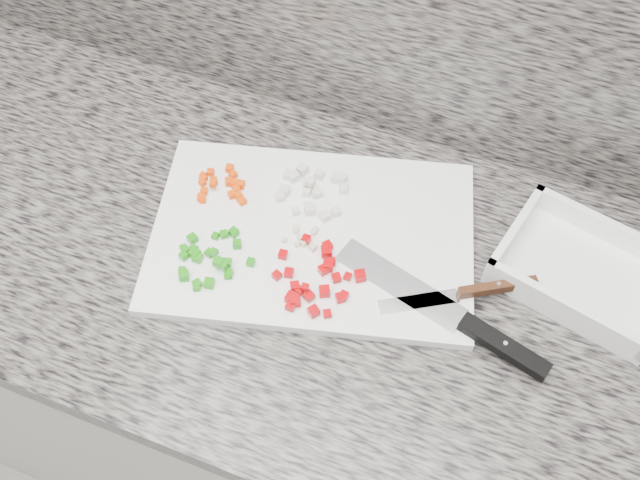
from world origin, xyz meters
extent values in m
cube|color=silver|center=(0.00, 1.44, 0.43)|extent=(3.92, 0.62, 0.86)
cube|color=#656059|center=(0.00, 1.44, 0.88)|extent=(3.96, 0.64, 0.04)
cube|color=white|center=(0.04, 1.48, 0.91)|extent=(0.54, 0.43, 0.02)
cube|color=#EF4305|center=(-0.08, 1.49, 0.92)|extent=(0.02, 0.02, 0.01)
cube|color=#EF4305|center=(-0.11, 1.52, 0.92)|extent=(0.02, 0.02, 0.01)
cube|color=#EF4305|center=(-0.12, 1.54, 0.92)|extent=(0.01, 0.01, 0.01)
cube|color=#EF4305|center=(-0.14, 1.48, 0.92)|extent=(0.02, 0.02, 0.01)
cube|color=#EF4305|center=(-0.10, 1.50, 0.92)|extent=(0.02, 0.02, 0.01)
cube|color=#EF4305|center=(-0.10, 1.51, 0.92)|extent=(0.01, 0.01, 0.01)
cube|color=#EF4305|center=(-0.15, 1.53, 0.92)|extent=(0.01, 0.01, 0.01)
cube|color=#EF4305|center=(-0.12, 1.52, 0.92)|extent=(0.02, 0.02, 0.01)
cube|color=#EF4305|center=(-0.14, 1.49, 0.92)|extent=(0.01, 0.01, 0.01)
cube|color=#EF4305|center=(-0.15, 1.50, 0.92)|extent=(0.01, 0.01, 0.01)
cube|color=#EF4305|center=(-0.09, 1.50, 0.92)|extent=(0.02, 0.02, 0.01)
cube|color=#EF4305|center=(-0.14, 1.47, 0.92)|extent=(0.01, 0.01, 0.01)
cube|color=#EF4305|center=(-0.14, 1.51, 0.92)|extent=(0.01, 0.01, 0.01)
cube|color=#EF4305|center=(-0.13, 1.50, 0.93)|extent=(0.01, 0.01, 0.01)
cube|color=#EF4305|center=(-0.13, 1.54, 0.92)|extent=(0.01, 0.01, 0.01)
cube|color=#EF4305|center=(-0.16, 1.51, 0.92)|extent=(0.01, 0.01, 0.01)
cube|color=#EF4305|center=(-0.10, 1.52, 0.92)|extent=(0.01, 0.01, 0.01)
cube|color=#EF4305|center=(-0.11, 1.52, 0.92)|extent=(0.01, 0.01, 0.01)
cube|color=#EF4305|center=(-0.16, 1.52, 0.92)|extent=(0.01, 0.01, 0.01)
cube|color=beige|center=(-0.03, 1.57, 0.92)|extent=(0.01, 0.01, 0.01)
cube|color=beige|center=(-0.02, 1.58, 0.92)|extent=(0.02, 0.02, 0.01)
cube|color=beige|center=(0.02, 1.51, 0.92)|extent=(0.02, 0.02, 0.01)
cube|color=beige|center=(0.05, 1.51, 0.92)|extent=(0.02, 0.02, 0.01)
cube|color=beige|center=(0.00, 1.56, 0.92)|extent=(0.02, 0.02, 0.01)
cube|color=beige|center=(0.00, 1.54, 0.92)|extent=(0.01, 0.01, 0.01)
cube|color=beige|center=(0.00, 1.51, 0.92)|extent=(0.01, 0.01, 0.01)
cube|color=beige|center=(0.06, 1.53, 0.92)|extent=(0.02, 0.02, 0.01)
cube|color=beige|center=(-0.03, 1.52, 0.92)|extent=(0.01, 0.01, 0.01)
cube|color=beige|center=(-0.03, 1.57, 0.92)|extent=(0.02, 0.02, 0.01)
cube|color=beige|center=(0.05, 1.59, 0.92)|extent=(0.02, 0.02, 0.01)
cube|color=beige|center=(0.02, 1.55, 0.92)|extent=(0.02, 0.02, 0.01)
cube|color=beige|center=(0.01, 1.56, 0.93)|extent=(0.02, 0.02, 0.01)
cube|color=beige|center=(-0.03, 1.53, 0.92)|extent=(0.02, 0.02, 0.01)
cube|color=beige|center=(0.01, 1.58, 0.92)|extent=(0.01, 0.01, 0.01)
cube|color=beige|center=(0.02, 1.55, 0.92)|extent=(0.02, 0.02, 0.01)
cube|color=beige|center=(-0.03, 1.52, 0.92)|extent=(0.02, 0.02, 0.01)
cube|color=beige|center=(0.06, 1.57, 0.92)|extent=(0.01, 0.01, 0.01)
cube|color=beige|center=(0.04, 1.59, 0.92)|extent=(0.02, 0.02, 0.01)
cube|color=beige|center=(0.02, 1.52, 0.92)|extent=(0.02, 0.02, 0.01)
cube|color=beige|center=(0.05, 1.58, 0.92)|extent=(0.01, 0.01, 0.01)
cube|color=#1B870C|center=(-0.05, 1.38, 0.93)|extent=(0.01, 0.01, 0.01)
cube|color=#1B870C|center=(-0.06, 1.38, 0.93)|extent=(0.01, 0.01, 0.01)
cube|color=#1B870C|center=(-0.10, 1.38, 0.92)|extent=(0.02, 0.02, 0.01)
cube|color=#1B870C|center=(-0.04, 1.37, 0.92)|extent=(0.01, 0.01, 0.01)
cube|color=#1B870C|center=(-0.06, 1.34, 0.92)|extent=(0.02, 0.02, 0.01)
cube|color=#1B870C|center=(-0.11, 1.35, 0.92)|extent=(0.01, 0.01, 0.01)
cube|color=#1B870C|center=(-0.04, 1.37, 0.92)|extent=(0.01, 0.01, 0.01)
cube|color=#1B870C|center=(-0.08, 1.43, 0.92)|extent=(0.02, 0.02, 0.01)
cube|color=#1B870C|center=(-0.02, 1.40, 0.92)|extent=(0.01, 0.01, 0.01)
cube|color=#1B870C|center=(-0.12, 1.38, 0.92)|extent=(0.01, 0.01, 0.01)
cube|color=#1B870C|center=(-0.05, 1.37, 0.93)|extent=(0.01, 0.01, 0.01)
cube|color=#1B870C|center=(-0.12, 1.37, 0.92)|extent=(0.01, 0.01, 0.01)
cube|color=#1B870C|center=(-0.08, 1.34, 0.92)|extent=(0.02, 0.02, 0.01)
cube|color=#1B870C|center=(-0.08, 1.33, 0.92)|extent=(0.01, 0.01, 0.01)
cube|color=#1B870C|center=(-0.12, 1.38, 0.92)|extent=(0.01, 0.01, 0.01)
cube|color=#1B870C|center=(-0.12, 1.40, 0.92)|extent=(0.02, 0.02, 0.01)
cube|color=#1B870C|center=(-0.10, 1.34, 0.92)|extent=(0.02, 0.02, 0.01)
cube|color=#1B870C|center=(-0.07, 1.44, 0.92)|extent=(0.02, 0.02, 0.01)
cube|color=#1B870C|center=(-0.05, 1.42, 0.92)|extent=(0.02, 0.02, 0.01)
cube|color=#1B870C|center=(-0.10, 1.38, 0.92)|extent=(0.01, 0.01, 0.01)
cube|color=#1B870C|center=(-0.09, 1.42, 0.92)|extent=(0.01, 0.01, 0.01)
cube|color=#1B870C|center=(-0.11, 1.39, 0.92)|extent=(0.01, 0.01, 0.01)
cube|color=#1B870C|center=(-0.08, 1.39, 0.93)|extent=(0.01, 0.01, 0.01)
cube|color=#1B870C|center=(-0.09, 1.39, 0.92)|extent=(0.01, 0.01, 0.01)
cube|color=#B90207|center=(0.06, 1.38, 0.92)|extent=(0.01, 0.01, 0.01)
cube|color=#B90207|center=(0.06, 1.35, 0.92)|extent=(0.01, 0.01, 0.01)
cube|color=#B90207|center=(0.05, 1.38, 0.92)|extent=(0.02, 0.02, 0.01)
cube|color=#B90207|center=(0.04, 1.40, 0.92)|extent=(0.01, 0.01, 0.01)
cube|color=#B90207|center=(0.06, 1.36, 0.92)|extent=(0.02, 0.02, 0.01)
cube|color=#B90207|center=(0.04, 1.46, 0.92)|extent=(0.01, 0.01, 0.01)
cube|color=#B90207|center=(0.11, 1.36, 0.92)|extent=(0.01, 0.01, 0.01)
cube|color=#B90207|center=(0.09, 1.44, 0.92)|extent=(0.01, 0.01, 0.01)
cube|color=#B90207|center=(0.12, 1.39, 0.92)|extent=(0.02, 0.02, 0.01)
cube|color=#B90207|center=(0.09, 1.36, 0.92)|extent=(0.02, 0.02, 0.01)
cube|color=#B90207|center=(0.08, 1.42, 0.92)|extent=(0.02, 0.02, 0.01)
cube|color=#B90207|center=(0.02, 1.39, 0.92)|extent=(0.01, 0.01, 0.01)
cube|color=#B90207|center=(0.07, 1.38, 0.93)|extent=(0.01, 0.01, 0.01)
cube|color=#B90207|center=(0.08, 1.43, 0.92)|extent=(0.02, 0.02, 0.01)
cube|color=#B90207|center=(0.05, 1.36, 0.92)|extent=(0.02, 0.02, 0.01)
cube|color=#B90207|center=(0.07, 1.46, 0.92)|extent=(0.02, 0.02, 0.01)
cube|color=#B90207|center=(0.10, 1.42, 0.92)|extent=(0.02, 0.02, 0.01)
cube|color=#B90207|center=(0.12, 1.43, 0.92)|extent=(0.01, 0.01, 0.01)
cube|color=#B90207|center=(0.12, 1.39, 0.92)|extent=(0.01, 0.01, 0.01)
cube|color=#B90207|center=(0.02, 1.43, 0.92)|extent=(0.01, 0.01, 0.01)
cube|color=#B90207|center=(0.07, 1.45, 0.92)|extent=(0.02, 0.02, 0.01)
cube|color=#B90207|center=(0.09, 1.39, 0.92)|extent=(0.02, 0.02, 0.01)
cube|color=#B90207|center=(0.13, 1.43, 0.92)|extent=(0.02, 0.02, 0.01)
cube|color=#B90207|center=(0.08, 1.38, 0.92)|extent=(0.02, 0.02, 0.01)
cube|color=beige|center=(0.03, 1.46, 0.92)|extent=(0.01, 0.01, 0.01)
cube|color=beige|center=(0.04, 1.49, 0.92)|extent=(0.01, 0.01, 0.01)
cube|color=beige|center=(0.04, 1.46, 0.92)|extent=(0.01, 0.01, 0.01)
cube|color=beige|center=(0.02, 1.48, 0.92)|extent=(0.01, 0.01, 0.01)
cube|color=beige|center=(0.02, 1.47, 0.92)|extent=(0.01, 0.01, 0.00)
cube|color=beige|center=(0.04, 1.48, 0.92)|extent=(0.01, 0.01, 0.01)
cube|color=beige|center=(0.01, 1.45, 0.92)|extent=(0.01, 0.01, 0.00)
cube|color=beige|center=(0.03, 1.45, 0.92)|extent=(0.01, 0.01, 0.01)
cube|color=beige|center=(0.05, 1.45, 0.92)|extent=(0.01, 0.01, 0.01)
cube|color=silver|center=(0.19, 1.44, 0.92)|extent=(0.20, 0.10, 0.00)
cube|color=black|center=(0.35, 1.40, 0.92)|extent=(0.13, 0.06, 0.02)
cylinder|color=silver|center=(0.35, 1.40, 0.93)|extent=(0.01, 0.01, 0.00)
cube|color=silver|center=(0.22, 1.43, 0.92)|extent=(0.11, 0.08, 0.00)
cube|color=#421D10|center=(0.32, 1.48, 0.92)|extent=(0.10, 0.07, 0.02)
cylinder|color=silver|center=(0.32, 1.48, 0.93)|extent=(0.01, 0.01, 0.00)
cube|color=white|center=(0.43, 1.56, 0.91)|extent=(0.27, 0.22, 0.01)
cube|color=white|center=(0.45, 1.63, 0.93)|extent=(0.23, 0.07, 0.04)
cube|color=white|center=(0.41, 1.48, 0.93)|extent=(0.23, 0.07, 0.04)
cube|color=white|center=(0.32, 1.58, 0.93)|extent=(0.05, 0.17, 0.04)
camera|label=1|loc=(0.27, 0.92, 1.79)|focal=40.00mm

